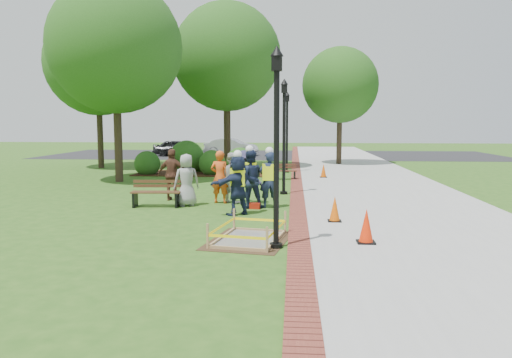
# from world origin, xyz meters

# --- Properties ---
(ground) EXTENTS (100.00, 100.00, 0.00)m
(ground) POSITION_xyz_m (0.00, 0.00, 0.00)
(ground) COLOR #285116
(ground) RESTS_ON ground
(sidewalk) EXTENTS (6.00, 60.00, 0.02)m
(sidewalk) POSITION_xyz_m (5.00, 10.00, 0.01)
(sidewalk) COLOR #9E9E99
(sidewalk) RESTS_ON ground
(brick_edging) EXTENTS (0.50, 60.00, 0.03)m
(brick_edging) POSITION_xyz_m (1.75, 10.00, 0.01)
(brick_edging) COLOR maroon
(brick_edging) RESTS_ON ground
(mulch_bed) EXTENTS (7.00, 3.00, 0.05)m
(mulch_bed) POSITION_xyz_m (-3.00, 12.00, 0.02)
(mulch_bed) COLOR #381E0F
(mulch_bed) RESTS_ON ground
(parking_lot) EXTENTS (36.00, 12.00, 0.01)m
(parking_lot) POSITION_xyz_m (0.00, 27.00, 0.00)
(parking_lot) COLOR black
(parking_lot) RESTS_ON ground
(wet_concrete_pad) EXTENTS (2.09, 2.57, 0.55)m
(wet_concrete_pad) POSITION_xyz_m (0.61, -2.39, 0.23)
(wet_concrete_pad) COLOR #47331E
(wet_concrete_pad) RESTS_ON ground
(bench_near) EXTENTS (1.58, 0.61, 0.84)m
(bench_near) POSITION_xyz_m (-2.73, 1.88, 0.27)
(bench_near) COLOR brown
(bench_near) RESTS_ON ground
(bench_far) EXTENTS (1.37, 0.56, 0.72)m
(bench_far) POSITION_xyz_m (1.08, 9.72, 0.23)
(bench_far) COLOR brown
(bench_far) RESTS_ON ground
(cone_front) EXTENTS (0.40, 0.40, 0.79)m
(cone_front) POSITION_xyz_m (3.23, -2.48, 0.38)
(cone_front) COLOR black
(cone_front) RESTS_ON ground
(cone_back) EXTENTS (0.36, 0.36, 0.71)m
(cone_back) POSITION_xyz_m (2.73, -0.11, 0.34)
(cone_back) COLOR black
(cone_back) RESTS_ON ground
(cone_far) EXTENTS (0.35, 0.35, 0.68)m
(cone_far) POSITION_xyz_m (3.05, 10.59, 0.33)
(cone_far) COLOR black
(cone_far) RESTS_ON ground
(toolbox) EXTENTS (0.41, 0.27, 0.19)m
(toolbox) POSITION_xyz_m (0.40, 1.78, 0.09)
(toolbox) COLOR #A81D0C
(toolbox) RESTS_ON ground
(lamp_near) EXTENTS (0.28, 0.28, 4.26)m
(lamp_near) POSITION_xyz_m (1.25, -3.00, 2.48)
(lamp_near) COLOR black
(lamp_near) RESTS_ON ground
(lamp_mid) EXTENTS (0.28, 0.28, 4.26)m
(lamp_mid) POSITION_xyz_m (1.25, 5.00, 2.48)
(lamp_mid) COLOR black
(lamp_mid) RESTS_ON ground
(lamp_far) EXTENTS (0.28, 0.28, 4.26)m
(lamp_far) POSITION_xyz_m (1.25, 13.00, 2.48)
(lamp_far) COLOR black
(lamp_far) RESTS_ON ground
(tree_left) EXTENTS (5.85, 5.85, 8.89)m
(tree_left) POSITION_xyz_m (-6.23, 8.33, 5.95)
(tree_left) COLOR #3D2D1E
(tree_left) RESTS_ON ground
(tree_back) EXTENTS (6.15, 6.15, 9.42)m
(tree_back) POSITION_xyz_m (-2.23, 15.20, 6.33)
(tree_back) COLOR #3D2D1E
(tree_back) RESTS_ON ground
(tree_right) EXTENTS (4.75, 4.75, 7.35)m
(tree_right) POSITION_xyz_m (4.48, 18.51, 4.96)
(tree_right) COLOR #3D2D1E
(tree_right) RESTS_ON ground
(tree_far) EXTENTS (5.95, 5.95, 8.99)m
(tree_far) POSITION_xyz_m (-9.61, 14.77, 6.00)
(tree_far) COLOR #3D2D1E
(tree_far) RESTS_ON ground
(shrub_a) EXTENTS (1.31, 1.31, 1.31)m
(shrub_a) POSITION_xyz_m (-5.83, 11.33, 0.00)
(shrub_a) COLOR #224E16
(shrub_a) RESTS_ON ground
(shrub_b) EXTENTS (1.85, 1.85, 1.85)m
(shrub_b) POSITION_xyz_m (-4.06, 12.63, 0.00)
(shrub_b) COLOR #224E16
(shrub_b) RESTS_ON ground
(shrub_c) EXTENTS (1.37, 1.37, 1.37)m
(shrub_c) POSITION_xyz_m (-2.51, 11.50, 0.00)
(shrub_c) COLOR #224E16
(shrub_c) RESTS_ON ground
(shrub_d) EXTENTS (1.46, 1.46, 1.46)m
(shrub_d) POSITION_xyz_m (-1.20, 12.51, 0.00)
(shrub_d) COLOR #224E16
(shrub_d) RESTS_ON ground
(shrub_e) EXTENTS (0.98, 0.98, 0.98)m
(shrub_e) POSITION_xyz_m (-3.34, 12.90, 0.00)
(shrub_e) COLOR #224E16
(shrub_e) RESTS_ON ground
(casual_person_a) EXTENTS (0.62, 0.52, 1.68)m
(casual_person_a) POSITION_xyz_m (-1.80, 2.13, 0.84)
(casual_person_a) COLOR gray
(casual_person_a) RESTS_ON ground
(casual_person_b) EXTENTS (0.61, 0.44, 1.75)m
(casual_person_b) POSITION_xyz_m (-0.82, 2.76, 0.88)
(casual_person_b) COLOR #E7541B
(casual_person_b) RESTS_ON ground
(casual_person_c) EXTENTS (0.63, 0.61, 1.68)m
(casual_person_c) POSITION_xyz_m (-0.43, 2.89, 0.84)
(casual_person_c) COLOR silver
(casual_person_c) RESTS_ON ground
(casual_person_d) EXTENTS (0.59, 0.40, 1.77)m
(casual_person_d) POSITION_xyz_m (-2.52, 3.22, 0.89)
(casual_person_d) COLOR brown
(casual_person_d) RESTS_ON ground
(casual_person_e) EXTENTS (0.62, 0.45, 1.76)m
(casual_person_e) POSITION_xyz_m (0.04, 2.64, 0.88)
(casual_person_e) COLOR #2E2B4C
(casual_person_e) RESTS_ON ground
(hivis_worker_a) EXTENTS (0.66, 0.62, 1.89)m
(hivis_worker_a) POSITION_xyz_m (0.00, 0.73, 0.93)
(hivis_worker_a) COLOR #16253A
(hivis_worker_a) RESTS_ON ground
(hivis_worker_b) EXTENTS (0.63, 0.48, 1.92)m
(hivis_worker_b) POSITION_xyz_m (0.86, 1.99, 0.95)
(hivis_worker_b) COLOR #1B2C47
(hivis_worker_b) RESTS_ON ground
(hivis_worker_c) EXTENTS (0.65, 0.50, 1.97)m
(hivis_worker_c) POSITION_xyz_m (0.24, 1.92, 0.97)
(hivis_worker_c) COLOR #162439
(hivis_worker_c) RESTS_ON ground
(parked_car_a) EXTENTS (1.90, 4.31, 1.40)m
(parked_car_a) POSITION_xyz_m (-7.42, 24.83, 0.00)
(parked_car_a) COLOR #232326
(parked_car_a) RESTS_ON ground
(parked_car_b) EXTENTS (2.62, 4.84, 1.50)m
(parked_car_b) POSITION_xyz_m (-3.36, 25.97, 0.00)
(parked_car_b) COLOR #B1B0B6
(parked_car_b) RESTS_ON ground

